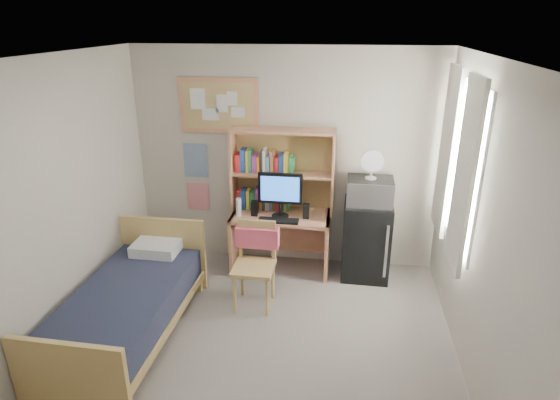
# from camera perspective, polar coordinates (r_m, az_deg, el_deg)

# --- Properties ---
(floor) EXTENTS (3.60, 4.20, 0.02)m
(floor) POSITION_cam_1_polar(r_m,az_deg,el_deg) (4.35, -3.23, -20.14)
(floor) COLOR gray
(floor) RESTS_ON ground
(ceiling) EXTENTS (3.60, 4.20, 0.02)m
(ceiling) POSITION_cam_1_polar(r_m,az_deg,el_deg) (3.27, -4.21, 16.55)
(ceiling) COLOR silver
(ceiling) RESTS_ON wall_back
(wall_back) EXTENTS (3.60, 0.04, 2.60)m
(wall_back) POSITION_cam_1_polar(r_m,az_deg,el_deg) (5.56, 0.64, 4.94)
(wall_back) COLOR beige
(wall_back) RESTS_ON floor
(wall_left) EXTENTS (0.04, 4.20, 2.60)m
(wall_left) POSITION_cam_1_polar(r_m,az_deg,el_deg) (4.34, -27.68, -2.47)
(wall_left) COLOR beige
(wall_left) RESTS_ON floor
(wall_right) EXTENTS (0.04, 4.20, 2.60)m
(wall_right) POSITION_cam_1_polar(r_m,az_deg,el_deg) (3.73, 24.73, -5.69)
(wall_right) COLOR beige
(wall_right) RESTS_ON floor
(window_unit) EXTENTS (0.10, 1.40, 1.70)m
(window_unit) POSITION_cam_1_polar(r_m,az_deg,el_deg) (4.69, 20.90, 4.21)
(window_unit) COLOR white
(window_unit) RESTS_ON wall_right
(curtain_left) EXTENTS (0.04, 0.55, 1.70)m
(curtain_left) POSITION_cam_1_polar(r_m,az_deg,el_deg) (4.31, 21.57, 2.69)
(curtain_left) COLOR white
(curtain_left) RESTS_ON wall_right
(curtain_right) EXTENTS (0.04, 0.55, 1.70)m
(curtain_right) POSITION_cam_1_polar(r_m,az_deg,el_deg) (5.06, 19.66, 5.56)
(curtain_right) COLOR white
(curtain_right) RESTS_ON wall_right
(bulletin_board) EXTENTS (0.94, 0.03, 0.64)m
(bulletin_board) POSITION_cam_1_polar(r_m,az_deg,el_deg) (5.56, -7.51, 11.32)
(bulletin_board) COLOR tan
(bulletin_board) RESTS_ON wall_back
(poster_wave) EXTENTS (0.30, 0.01, 0.42)m
(poster_wave) POSITION_cam_1_polar(r_m,az_deg,el_deg) (5.80, -10.24, 4.79)
(poster_wave) COLOR #22538B
(poster_wave) RESTS_ON wall_back
(poster_japan) EXTENTS (0.28, 0.01, 0.36)m
(poster_japan) POSITION_cam_1_polar(r_m,az_deg,el_deg) (5.95, -9.95, 0.45)
(poster_japan) COLOR red
(poster_japan) RESTS_ON wall_back
(desk) EXTENTS (1.15, 0.58, 0.72)m
(desk) POSITION_cam_1_polar(r_m,az_deg,el_deg) (5.62, 0.11, -5.18)
(desk) COLOR tan
(desk) RESTS_ON floor
(desk_chair) EXTENTS (0.47, 0.47, 0.92)m
(desk_chair) POSITION_cam_1_polar(r_m,az_deg,el_deg) (4.90, -3.22, -8.15)
(desk_chair) COLOR tan
(desk_chair) RESTS_ON floor
(mini_fridge) EXTENTS (0.55, 0.55, 0.92)m
(mini_fridge) POSITION_cam_1_polar(r_m,az_deg,el_deg) (5.56, 10.45, -4.74)
(mini_fridge) COLOR black
(mini_fridge) RESTS_ON floor
(bed) EXTENTS (0.96, 1.86, 0.51)m
(bed) POSITION_cam_1_polar(r_m,az_deg,el_deg) (4.79, -18.14, -12.96)
(bed) COLOR #1B1F31
(bed) RESTS_ON floor
(hutch) EXTENTS (1.20, 0.31, 0.98)m
(hutch) POSITION_cam_1_polar(r_m,az_deg,el_deg) (5.44, 0.33, 3.58)
(hutch) COLOR tan
(hutch) RESTS_ON desk
(monitor) EXTENTS (0.50, 0.04, 0.54)m
(monitor) POSITION_cam_1_polar(r_m,az_deg,el_deg) (5.32, 0.02, 0.60)
(monitor) COLOR black
(monitor) RESTS_ON desk
(keyboard) EXTENTS (0.46, 0.15, 0.02)m
(keyboard) POSITION_cam_1_polar(r_m,az_deg,el_deg) (5.28, -0.19, -2.54)
(keyboard) COLOR black
(keyboard) RESTS_ON desk
(speaker_left) EXTENTS (0.07, 0.07, 0.18)m
(speaker_left) POSITION_cam_1_polar(r_m,az_deg,el_deg) (5.43, -3.12, -1.01)
(speaker_left) COLOR black
(speaker_left) RESTS_ON desk
(speaker_right) EXTENTS (0.07, 0.07, 0.17)m
(speaker_right) POSITION_cam_1_polar(r_m,az_deg,el_deg) (5.35, 3.20, -1.37)
(speaker_right) COLOR black
(speaker_right) RESTS_ON desk
(water_bottle) EXTENTS (0.06, 0.06, 0.22)m
(water_bottle) POSITION_cam_1_polar(r_m,az_deg,el_deg) (5.42, -5.07, -0.88)
(water_bottle) COLOR white
(water_bottle) RESTS_ON desk
(hoodie) EXTENTS (0.47, 0.15, 0.22)m
(hoodie) POSITION_cam_1_polar(r_m,az_deg,el_deg) (4.96, -2.80, -4.49)
(hoodie) COLOR #E65771
(hoodie) RESTS_ON desk_chair
(microwave) EXTENTS (0.51, 0.39, 0.29)m
(microwave) POSITION_cam_1_polar(r_m,az_deg,el_deg) (5.31, 10.89, 1.05)
(microwave) COLOR #BCBCC1
(microwave) RESTS_ON mini_fridge
(desk_fan) EXTENTS (0.25, 0.25, 0.31)m
(desk_fan) POSITION_cam_1_polar(r_m,az_deg,el_deg) (5.21, 11.12, 4.16)
(desk_fan) COLOR white
(desk_fan) RESTS_ON microwave
(pillow) EXTENTS (0.49, 0.35, 0.12)m
(pillow) POSITION_cam_1_polar(r_m,az_deg,el_deg) (5.22, -14.89, -5.68)
(pillow) COLOR white
(pillow) RESTS_ON bed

